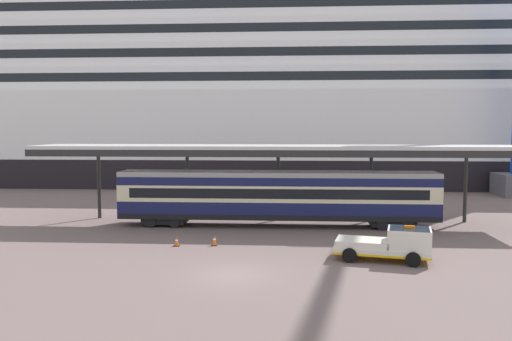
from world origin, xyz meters
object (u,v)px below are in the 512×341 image
object	(u,v)px
traffic_cone_mid	(177,241)
traffic_cone_near	(214,240)
cruise_ship	(270,102)
service_truck	(392,243)
train_carriage	(277,196)

from	to	relation	value
traffic_cone_mid	traffic_cone_near	bearing A→B (deg)	6.88
cruise_ship	service_truck	distance (m)	47.33
cruise_ship	traffic_cone_mid	bearing A→B (deg)	-95.70
service_truck	traffic_cone_mid	bearing A→B (deg)	167.35
cruise_ship	traffic_cone_near	bearing A→B (deg)	-92.60
traffic_cone_near	traffic_cone_mid	size ratio (longest dim) A/B	1.12
train_carriage	traffic_cone_mid	size ratio (longest dim) A/B	38.47
cruise_ship	train_carriage	distance (m)	36.76
traffic_cone_near	cruise_ship	bearing A→B (deg)	87.40
traffic_cone_mid	train_carriage	bearing A→B (deg)	48.94
train_carriage	traffic_cone_near	size ratio (longest dim) A/B	34.27
service_truck	traffic_cone_near	world-z (taller)	service_truck
cruise_ship	service_truck	bearing A→B (deg)	-79.56
cruise_ship	service_truck	size ratio (longest dim) A/B	22.05
cruise_ship	train_carriage	xyz separation A→B (m)	(1.84, -35.67, -8.67)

